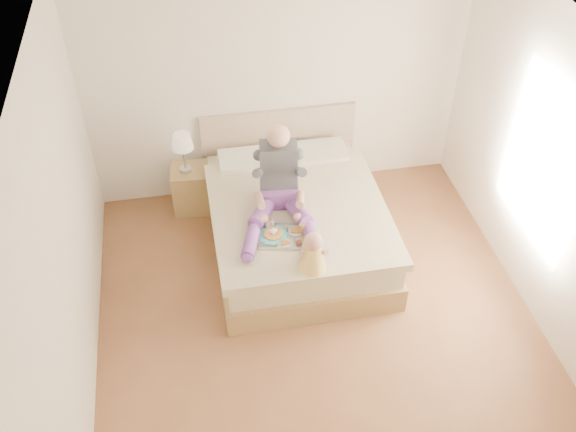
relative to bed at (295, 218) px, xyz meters
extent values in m
cube|color=brown|center=(0.00, -1.08, -0.32)|extent=(4.00, 4.20, 0.01)
cube|color=white|center=(0.00, -1.08, 2.38)|extent=(4.00, 4.20, 0.02)
cube|color=white|center=(0.00, 1.02, 1.03)|extent=(4.00, 0.02, 2.70)
cube|color=white|center=(-2.00, -1.08, 1.03)|extent=(0.02, 4.20, 2.70)
cube|color=white|center=(2.00, -1.08, 1.03)|extent=(0.02, 4.20, 2.70)
cube|color=white|center=(1.99, -0.88, 1.08)|extent=(0.02, 1.30, 1.60)
cube|color=#EFE6C4|center=(1.98, -0.88, 1.08)|extent=(0.01, 1.18, 1.48)
cube|color=olive|center=(0.00, -0.07, -0.18)|extent=(1.68, 2.13, 0.28)
cube|color=beige|center=(0.00, -0.07, 0.08)|extent=(1.60, 2.05, 0.24)
cube|color=beige|center=(0.00, -0.22, 0.25)|extent=(1.70, 1.80, 0.09)
cube|color=#EEE6CE|center=(-0.38, 0.68, 0.27)|extent=(0.62, 0.40, 0.14)
cube|color=#EEE6CE|center=(0.38, 0.68, 0.27)|extent=(0.62, 0.40, 0.14)
cube|color=gray|center=(0.00, 1.01, 0.18)|extent=(1.70, 0.08, 1.00)
cube|color=olive|center=(-1.00, 0.76, -0.06)|extent=(0.45, 0.41, 0.52)
cylinder|color=#BABCC2|center=(-1.05, 0.74, 0.22)|extent=(0.12, 0.12, 0.04)
cylinder|color=#BABCC2|center=(-1.05, 0.74, 0.37)|extent=(0.02, 0.02, 0.26)
cone|color=beige|center=(-1.05, 0.74, 0.58)|extent=(0.23, 0.23, 0.17)
cube|color=#6C388D|center=(-0.17, -0.04, 0.38)|extent=(0.41, 0.34, 0.18)
cube|color=#35363D|center=(-0.16, 0.02, 0.69)|extent=(0.38, 0.26, 0.47)
sphere|color=tan|center=(-0.17, -0.01, 1.04)|extent=(0.22, 0.22, 0.22)
cylinder|color=#6C388D|center=(-0.36, -0.25, 0.37)|extent=(0.37, 0.52, 0.21)
cylinder|color=#6C388D|center=(-0.52, -0.60, 0.36)|extent=(0.25, 0.47, 0.12)
sphere|color=#6C388D|center=(-0.59, -0.81, 0.35)|extent=(0.11, 0.11, 0.11)
cylinder|color=#35363D|center=(-0.38, -0.09, 0.71)|extent=(0.15, 0.30, 0.24)
cylinder|color=tan|center=(-0.39, -0.27, 0.53)|extent=(0.08, 0.30, 0.16)
sphere|color=tan|center=(-0.38, -0.42, 0.43)|extent=(0.09, 0.09, 0.09)
cylinder|color=#6C388D|center=(-0.05, -0.29, 0.37)|extent=(0.25, 0.53, 0.21)
cylinder|color=#6C388D|center=(0.02, -0.68, 0.36)|extent=(0.14, 0.46, 0.12)
sphere|color=#6C388D|center=(0.03, -0.90, 0.35)|extent=(0.11, 0.11, 0.11)
cylinder|color=#35363D|center=(0.01, -0.14, 0.71)|extent=(0.10, 0.29, 0.24)
cylinder|color=tan|center=(-0.02, -0.32, 0.53)|extent=(0.14, 0.31, 0.16)
sphere|color=tan|center=(-0.07, -0.47, 0.43)|extent=(0.09, 0.09, 0.09)
cube|color=#BABCC2|center=(-0.23, -0.56, 0.30)|extent=(0.51, 0.43, 0.01)
cylinder|color=#42BBBE|center=(-0.31, -0.53, 0.31)|extent=(0.26, 0.26, 0.01)
cylinder|color=#C88E42|center=(-0.31, -0.53, 0.33)|extent=(0.17, 0.17, 0.02)
cylinder|color=silver|center=(-0.34, -0.41, 0.35)|extent=(0.08, 0.08, 0.09)
torus|color=silver|center=(-0.29, -0.42, 0.35)|extent=(0.03, 0.06, 0.06)
cylinder|color=olive|center=(-0.34, -0.41, 0.39)|extent=(0.07, 0.07, 0.01)
cylinder|color=silver|center=(-0.10, -0.52, 0.31)|extent=(0.14, 0.14, 0.01)
cube|color=#C88E42|center=(-0.10, -0.52, 0.32)|extent=(0.10, 0.09, 0.02)
cylinder|color=silver|center=(-0.23, -0.67, 0.31)|extent=(0.14, 0.14, 0.01)
ellipsoid|color=red|center=(-0.21, -0.68, 0.32)|extent=(0.04, 0.03, 0.01)
cylinder|color=white|center=(-0.04, -0.55, 0.36)|extent=(0.07, 0.07, 0.12)
cylinder|color=gold|center=(-0.04, -0.55, 0.36)|extent=(0.06, 0.06, 0.11)
cylinder|color=white|center=(-0.10, -0.70, 0.32)|extent=(0.07, 0.07, 0.04)
cylinder|color=#4B1E0A|center=(-0.10, -0.70, 0.32)|extent=(0.06, 0.06, 0.03)
cone|color=#FFCC50|center=(-0.04, -0.99, 0.42)|extent=(0.24, 0.24, 0.26)
sphere|color=tan|center=(-0.04, -0.99, 0.61)|extent=(0.16, 0.16, 0.16)
cylinder|color=tan|center=(-0.08, -0.87, 0.34)|extent=(0.09, 0.19, 0.06)
sphere|color=tan|center=(-0.08, -0.78, 0.34)|extent=(0.05, 0.05, 0.05)
cylinder|color=tan|center=(-0.14, -0.97, 0.47)|extent=(0.08, 0.14, 0.11)
cylinder|color=tan|center=(0.01, -0.88, 0.34)|extent=(0.07, 0.19, 0.06)
sphere|color=tan|center=(0.02, -0.79, 0.34)|extent=(0.05, 0.05, 0.05)
cylinder|color=tan|center=(0.05, -0.99, 0.47)|extent=(0.07, 0.14, 0.11)
camera|label=1|loc=(-0.97, -4.80, 4.36)|focal=40.00mm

